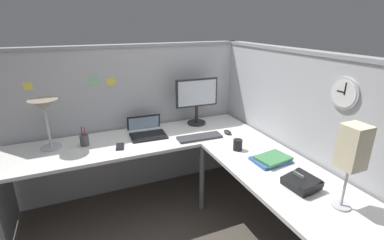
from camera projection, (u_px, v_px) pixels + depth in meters
ground_plane at (193, 222)px, 2.63m from camera, size 6.80×6.80×0.00m
cubicle_wall_back at (130, 120)px, 2.98m from camera, size 2.57×0.12×1.58m
cubicle_wall_right at (296, 141)px, 2.46m from camera, size 0.12×2.37×1.58m
desk at (180, 169)px, 2.32m from camera, size 2.35×2.15×0.73m
monitor at (197, 98)px, 2.95m from camera, size 0.46×0.20×0.50m
laptop at (146, 131)px, 2.79m from camera, size 0.36×0.40×0.22m
keyboard at (200, 137)px, 2.67m from camera, size 0.44×0.16×0.02m
computer_mouse at (227, 132)px, 2.78m from camera, size 0.06×0.10×0.03m
desk_lamp_dome at (44, 109)px, 2.35m from camera, size 0.24×0.24×0.44m
pen_cup at (84, 140)px, 2.51m from camera, size 0.08×0.08×0.18m
cell_phone at (120, 147)px, 2.48m from camera, size 0.10×0.15×0.01m
office_phone at (302, 183)px, 1.87m from camera, size 0.20×0.22×0.11m
book_stack at (272, 159)px, 2.22m from camera, size 0.30×0.23×0.04m
desk_lamp_paper at (353, 149)px, 1.56m from camera, size 0.13×0.13×0.53m
coffee_mug at (238, 145)px, 2.42m from camera, size 0.08×0.08×0.10m
wall_clock at (345, 93)px, 1.88m from camera, size 0.04×0.22×0.22m
pinned_note_leftmost at (93, 81)px, 2.66m from camera, size 0.09×0.00×0.08m
pinned_note_middle at (111, 82)px, 2.72m from camera, size 0.09×0.00×0.07m
pinned_note_rightmost at (28, 86)px, 2.45m from camera, size 0.07×0.00×0.07m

